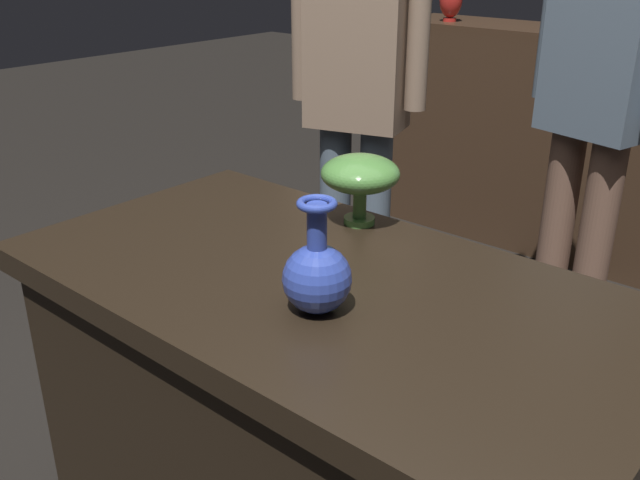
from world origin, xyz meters
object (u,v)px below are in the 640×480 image
Objects in this scene: vase_centerpiece at (317,274)px; shelf_vase_left at (564,4)px; visitor_center_back at (599,84)px; visitor_near_left at (357,84)px; vase_tall_behind at (360,176)px.

shelf_vase_left reaches higher than vase_centerpiece.
visitor_center_back reaches higher than visitor_near_left.
vase_centerpiece is at bearing -62.44° from vase_tall_behind.
visitor_center_back is at bearing -59.93° from shelf_vase_left.
visitor_center_back is (-0.09, 1.41, 0.08)m from vase_centerpiece.
vase_tall_behind is 0.94m from visitor_near_left.
visitor_center_back is 0.75m from visitor_near_left.
visitor_near_left reaches higher than vase_tall_behind.
vase_centerpiece is 1.17× the size of vase_tall_behind.
visitor_center_back is at bearing -170.95° from visitor_near_left.
vase_tall_behind is at bearing -77.98° from shelf_vase_left.
visitor_near_left reaches higher than vase_centerpiece.
vase_tall_behind is 1.98m from shelf_vase_left.
shelf_vase_left reaches higher than vase_tall_behind.
vase_tall_behind is 0.10× the size of visitor_center_back.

